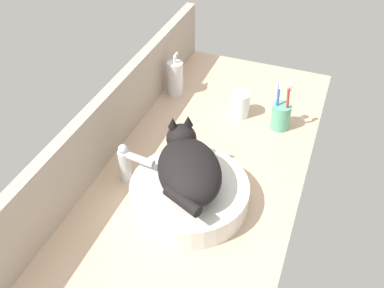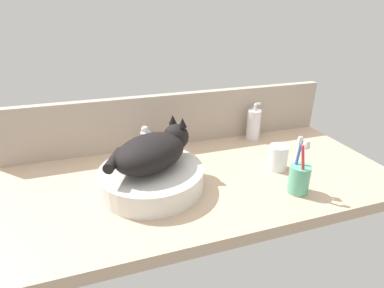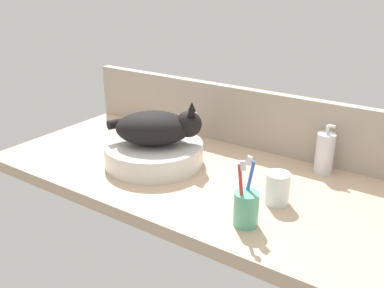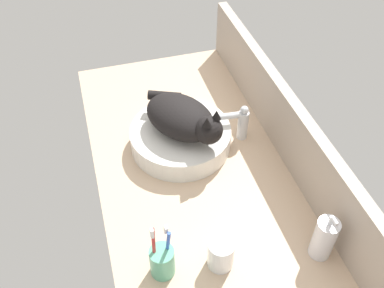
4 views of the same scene
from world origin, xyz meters
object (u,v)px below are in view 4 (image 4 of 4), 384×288
at_px(sink_basin, 181,137).
at_px(faucet, 240,122).
at_px(soap_dispenser, 324,238).
at_px(toothbrush_cup, 162,260).
at_px(water_glass, 221,255).
at_px(cat, 183,118).

distance_m(sink_basin, faucet, 0.21).
bearing_deg(soap_dispenser, toothbrush_cup, -98.83).
bearing_deg(faucet, soap_dispenser, 6.02).
bearing_deg(water_glass, cat, 176.98).
xyz_separation_m(faucet, water_glass, (0.44, -0.22, -0.03)).
distance_m(soap_dispenser, toothbrush_cup, 0.42).
xyz_separation_m(sink_basin, toothbrush_cup, (0.44, -0.17, 0.01)).
bearing_deg(toothbrush_cup, sink_basin, 159.17).
height_order(cat, water_glass, cat).
bearing_deg(toothbrush_cup, faucet, 138.72).
height_order(sink_basin, toothbrush_cup, toothbrush_cup).
distance_m(faucet, soap_dispenser, 0.49).
relative_size(sink_basin, soap_dispenser, 2.00).
xyz_separation_m(cat, water_glass, (0.45, -0.02, -0.09)).
height_order(faucet, toothbrush_cup, toothbrush_cup).
relative_size(sink_basin, water_glass, 3.66).
bearing_deg(sink_basin, water_glass, -1.95).
height_order(cat, toothbrush_cup, cat).
bearing_deg(faucet, toothbrush_cup, -41.28).
distance_m(sink_basin, cat, 0.09).
bearing_deg(soap_dispenser, water_glass, -99.39).
xyz_separation_m(soap_dispenser, water_glass, (-0.04, -0.27, -0.03)).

